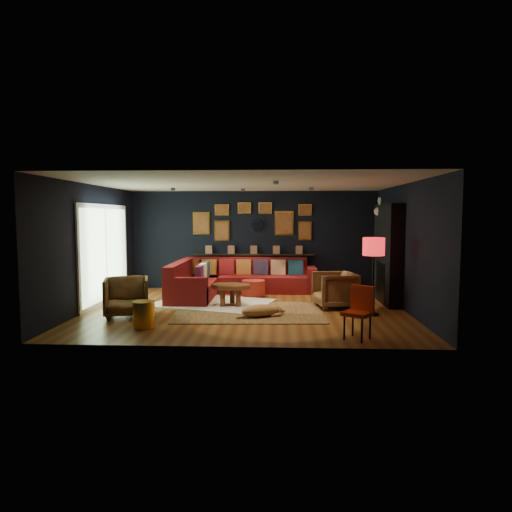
{
  "coord_description": "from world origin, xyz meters",
  "views": [
    {
      "loc": [
        0.65,
        -9.36,
        1.94
      ],
      "look_at": [
        0.18,
        0.3,
        1.09
      ],
      "focal_mm": 32.0,
      "sensor_mm": 36.0,
      "label": 1
    }
  ],
  "objects_px": {
    "orange_chair": "(360,308)",
    "pouf": "(253,288)",
    "armchair_right": "(335,288)",
    "dog": "(260,308)",
    "armchair_left": "(126,295)",
    "coffee_table": "(231,289)",
    "floor_lamp": "(374,250)",
    "gold_stool": "(144,315)",
    "sectional": "(227,281)"
  },
  "relations": [
    {
      "from": "orange_chair",
      "to": "dog",
      "type": "bearing_deg",
      "value": 173.8
    },
    {
      "from": "sectional",
      "to": "armchair_right",
      "type": "height_order",
      "value": "sectional"
    },
    {
      "from": "armchair_right",
      "to": "coffee_table",
      "type": "bearing_deg",
      "value": -101.18
    },
    {
      "from": "sectional",
      "to": "pouf",
      "type": "distance_m",
      "value": 0.74
    },
    {
      "from": "floor_lamp",
      "to": "orange_chair",
      "type": "bearing_deg",
      "value": -107.84
    },
    {
      "from": "armchair_right",
      "to": "dog",
      "type": "xyz_separation_m",
      "value": [
        -1.54,
        -1.03,
        -0.24
      ]
    },
    {
      "from": "sectional",
      "to": "armchair_left",
      "type": "xyz_separation_m",
      "value": [
        -1.66,
        -2.61,
        0.1
      ]
    },
    {
      "from": "armchair_right",
      "to": "floor_lamp",
      "type": "height_order",
      "value": "floor_lamp"
    },
    {
      "from": "orange_chair",
      "to": "pouf",
      "type": "bearing_deg",
      "value": 152.29
    },
    {
      "from": "sectional",
      "to": "orange_chair",
      "type": "height_order",
      "value": "sectional"
    },
    {
      "from": "floor_lamp",
      "to": "dog",
      "type": "xyz_separation_m",
      "value": [
        -2.19,
        -0.31,
        -1.1
      ]
    },
    {
      "from": "armchair_left",
      "to": "coffee_table",
      "type": "bearing_deg",
      "value": 13.32
    },
    {
      "from": "coffee_table",
      "to": "orange_chair",
      "type": "xyz_separation_m",
      "value": [
        2.29,
        -2.48,
        0.11
      ]
    },
    {
      "from": "armchair_right",
      "to": "orange_chair",
      "type": "xyz_separation_m",
      "value": [
        0.08,
        -2.46,
        0.08
      ]
    },
    {
      "from": "pouf",
      "to": "orange_chair",
      "type": "xyz_separation_m",
      "value": [
        1.88,
        -3.69,
        0.28
      ]
    },
    {
      "from": "floor_lamp",
      "to": "coffee_table",
      "type": "bearing_deg",
      "value": 165.58
    },
    {
      "from": "gold_stool",
      "to": "orange_chair",
      "type": "height_order",
      "value": "orange_chair"
    },
    {
      "from": "gold_stool",
      "to": "floor_lamp",
      "type": "relative_size",
      "value": 0.31
    },
    {
      "from": "armchair_right",
      "to": "sectional",
      "type": "bearing_deg",
      "value": -132.56
    },
    {
      "from": "coffee_table",
      "to": "dog",
      "type": "xyz_separation_m",
      "value": [
        0.67,
        -1.05,
        -0.21
      ]
    },
    {
      "from": "armchair_right",
      "to": "orange_chair",
      "type": "bearing_deg",
      "value": -8.65
    },
    {
      "from": "coffee_table",
      "to": "orange_chair",
      "type": "relative_size",
      "value": 1.18
    },
    {
      "from": "sectional",
      "to": "floor_lamp",
      "type": "relative_size",
      "value": 2.24
    },
    {
      "from": "coffee_table",
      "to": "gold_stool",
      "type": "bearing_deg",
      "value": -123.87
    },
    {
      "from": "coffee_table",
      "to": "armchair_left",
      "type": "height_order",
      "value": "armchair_left"
    },
    {
      "from": "pouf",
      "to": "orange_chair",
      "type": "height_order",
      "value": "orange_chair"
    },
    {
      "from": "pouf",
      "to": "dog",
      "type": "xyz_separation_m",
      "value": [
        0.26,
        -2.26,
        -0.04
      ]
    },
    {
      "from": "armchair_left",
      "to": "gold_stool",
      "type": "height_order",
      "value": "armchair_left"
    },
    {
      "from": "floor_lamp",
      "to": "gold_stool",
      "type": "bearing_deg",
      "value": -163.59
    },
    {
      "from": "orange_chair",
      "to": "floor_lamp",
      "type": "relative_size",
      "value": 0.55
    },
    {
      "from": "sectional",
      "to": "gold_stool",
      "type": "xyz_separation_m",
      "value": [
        -1.06,
        -3.48,
        -0.09
      ]
    },
    {
      "from": "armchair_left",
      "to": "floor_lamp",
      "type": "distance_m",
      "value": 4.86
    },
    {
      "from": "armchair_left",
      "to": "dog",
      "type": "distance_m",
      "value": 2.6
    },
    {
      "from": "armchair_left",
      "to": "dog",
      "type": "xyz_separation_m",
      "value": [
        2.58,
        0.05,
        -0.24
      ]
    },
    {
      "from": "pouf",
      "to": "armchair_left",
      "type": "relative_size",
      "value": 0.67
    },
    {
      "from": "armchair_left",
      "to": "gold_stool",
      "type": "distance_m",
      "value": 1.07
    },
    {
      "from": "coffee_table",
      "to": "armchair_right",
      "type": "distance_m",
      "value": 2.21
    },
    {
      "from": "coffee_table",
      "to": "gold_stool",
      "type": "height_order",
      "value": "coffee_table"
    },
    {
      "from": "pouf",
      "to": "coffee_table",
      "type": "bearing_deg",
      "value": -108.73
    },
    {
      "from": "pouf",
      "to": "armchair_left",
      "type": "height_order",
      "value": "armchair_left"
    },
    {
      "from": "dog",
      "to": "coffee_table",
      "type": "bearing_deg",
      "value": 98.27
    },
    {
      "from": "armchair_left",
      "to": "gold_stool",
      "type": "bearing_deg",
      "value": -71.9
    },
    {
      "from": "floor_lamp",
      "to": "dog",
      "type": "distance_m",
      "value": 2.47
    },
    {
      "from": "gold_stool",
      "to": "dog",
      "type": "relative_size",
      "value": 0.45
    },
    {
      "from": "gold_stool",
      "to": "dog",
      "type": "xyz_separation_m",
      "value": [
        1.99,
        0.92,
        -0.05
      ]
    },
    {
      "from": "gold_stool",
      "to": "orange_chair",
      "type": "relative_size",
      "value": 0.56
    },
    {
      "from": "armchair_left",
      "to": "armchair_right",
      "type": "height_order",
      "value": "armchair_left"
    },
    {
      "from": "pouf",
      "to": "armchair_left",
      "type": "distance_m",
      "value": 3.28
    },
    {
      "from": "pouf",
      "to": "dog",
      "type": "height_order",
      "value": "pouf"
    },
    {
      "from": "dog",
      "to": "pouf",
      "type": "bearing_deg",
      "value": 72.28
    }
  ]
}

